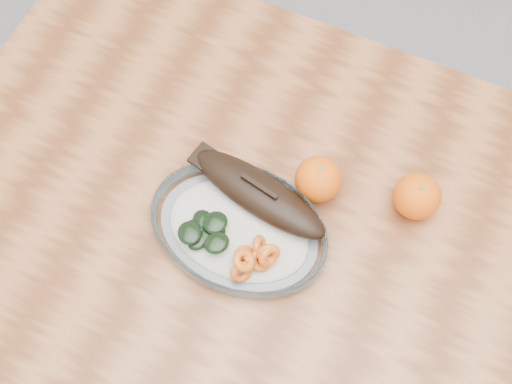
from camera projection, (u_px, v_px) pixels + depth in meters
ground at (284, 355)px, 1.59m from camera, size 3.00×3.00×0.00m
dining_table at (301, 280)px, 1.00m from camera, size 1.20×0.80×0.75m
plated_meal at (240, 226)px, 0.91m from camera, size 0.47×0.47×0.08m
orange_left at (318, 179)px, 0.92m from camera, size 0.07×0.07×0.07m
orange_right at (417, 196)px, 0.91m from camera, size 0.07×0.07×0.07m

